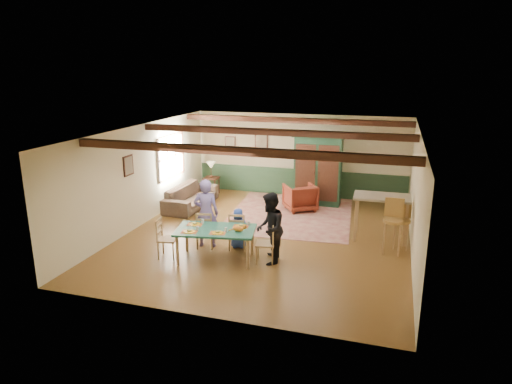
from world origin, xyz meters
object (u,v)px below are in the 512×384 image
(dining_chair_far_right, at_px, (238,230))
(bar_stool_right, at_px, (402,226))
(cat, at_px, (238,228))
(person_man, at_px, (206,213))
(armoire, at_px, (318,169))
(dining_chair_end_right, at_px, (265,243))
(dining_table, at_px, (216,245))
(bar_stool_left, at_px, (393,227))
(person_woman, at_px, (270,228))
(counter_table, at_px, (381,218))
(dining_chair_far_left, at_px, (206,229))
(table_lamp, at_px, (211,170))
(person_child, at_px, (238,228))
(dining_chair_end_left, at_px, (168,238))
(end_table, at_px, (211,186))
(armchair, at_px, (300,197))
(sofa, at_px, (191,196))

(dining_chair_far_right, height_order, bar_stool_right, bar_stool_right)
(cat, bearing_deg, person_man, 136.55)
(armoire, bearing_deg, dining_chair_end_right, -95.11)
(dining_table, relative_size, bar_stool_left, 1.36)
(person_woman, relative_size, counter_table, 1.17)
(dining_chair_far_left, relative_size, table_lamp, 1.72)
(dining_chair_end_right, bearing_deg, dining_table, -90.00)
(dining_chair_far_right, xyz_separation_m, person_child, (-0.01, 0.08, 0.03))
(person_child, bearing_deg, dining_chair_end_right, 133.15)
(dining_chair_end_right, distance_m, person_man, 1.71)
(person_child, relative_size, cat, 2.79)
(table_lamp, bearing_deg, dining_chair_end_right, -55.85)
(armoire, relative_size, bar_stool_right, 2.02)
(dining_chair_end_left, relative_size, cat, 2.64)
(table_lamp, bearing_deg, person_woman, -54.99)
(person_man, bearing_deg, person_woman, 154.13)
(dining_chair_far_right, distance_m, end_table, 4.88)
(person_child, height_order, cat, person_child)
(person_woman, distance_m, person_child, 1.16)
(armchair, height_order, bar_stool_left, bar_stool_left)
(cat, bearing_deg, armoire, 69.42)
(table_lamp, bearing_deg, bar_stool_right, -26.79)
(cat, distance_m, armoire, 4.98)
(dining_chair_end_right, bearing_deg, person_child, -136.85)
(dining_chair_far_left, bearing_deg, sofa, -69.22)
(person_man, height_order, sofa, person_man)
(person_woman, distance_m, armoire, 4.69)
(dining_chair_far_left, distance_m, dining_chair_end_left, 1.00)
(armchair, xyz_separation_m, table_lamp, (-3.21, 0.87, 0.45))
(dining_chair_end_right, xyz_separation_m, armoire, (0.35, 4.69, 0.65))
(person_child, relative_size, counter_table, 0.71)
(person_man, xyz_separation_m, person_child, (0.76, 0.14, -0.35))
(bar_stool_left, bearing_deg, dining_chair_far_left, -167.51)
(cat, bearing_deg, dining_chair_far_left, 139.20)
(end_table, bearing_deg, person_woman, -54.99)
(dining_chair_end_left, height_order, table_lamp, table_lamp)
(person_man, xyz_separation_m, cat, (1.05, -0.69, -0.02))
(cat, bearing_deg, dining_chair_end_right, 9.46)
(end_table, bearing_deg, armoire, -1.59)
(person_man, relative_size, person_woman, 1.05)
(bar_stool_right, bearing_deg, person_child, -160.51)
(dining_table, relative_size, bar_stool_right, 1.57)
(person_child, distance_m, table_lamp, 4.82)
(dining_chair_end_right, height_order, counter_table, counter_table)
(dining_chair_far_right, bearing_deg, bar_stool_right, -172.73)
(person_woman, bearing_deg, table_lamp, -155.16)
(dining_chair_end_right, distance_m, person_woman, 0.35)
(sofa, xyz_separation_m, bar_stool_right, (6.16, -1.57, 0.22))
(person_woman, bearing_deg, bar_stool_left, 107.24)
(cat, distance_m, counter_table, 3.75)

